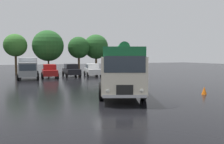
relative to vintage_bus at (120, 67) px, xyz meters
name	(u,v)px	position (x,y,z in m)	size (l,w,h in m)	color
ground_plane	(112,93)	(-0.74, -0.17, -1.89)	(120.00, 120.00, 0.00)	black
vintage_bus	(120,67)	(0.00, 0.00, 0.00)	(6.12, 10.26, 3.49)	silver
car_near_left	(50,71)	(-3.46, 13.37, -1.05)	(2.14, 4.29, 1.66)	maroon
car_mid_left	(71,70)	(-0.55, 14.06, -1.05)	(2.01, 4.23, 1.66)	black
car_mid_right	(92,70)	(2.19, 13.33, -1.05)	(2.37, 4.39, 1.66)	silver
box_van	(28,67)	(-5.94, 13.37, -0.53)	(2.58, 5.87, 2.50)	#B2B7BC
tree_left_of_centre	(15,45)	(-7.39, 20.14, 2.42)	(3.31, 3.31, 5.95)	#4C3823
tree_centre	(47,45)	(-2.85, 20.43, 2.49)	(4.80, 4.80, 6.72)	#4C3823
tree_right_of_centre	(79,48)	(1.95, 19.61, 2.17)	(3.48, 3.48, 5.82)	#4C3823
tree_far_right	(97,46)	(5.27, 20.42, 2.46)	(4.15, 4.15, 6.37)	#4C3823
traffic_cone	(204,91)	(4.98, -3.44, -1.62)	(0.36, 0.36, 0.55)	orange
puddle_patch	(150,102)	(0.01, -4.18, -1.89)	(3.39, 3.39, 0.01)	black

